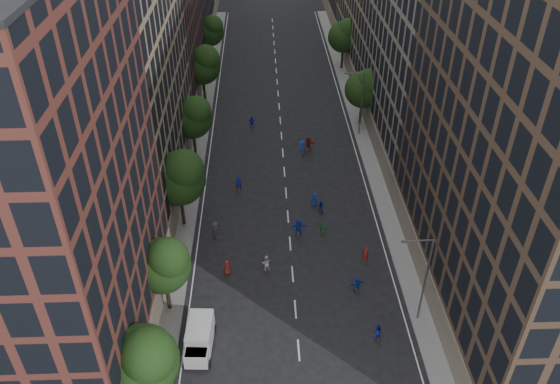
{
  "coord_description": "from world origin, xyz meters",
  "views": [
    {
      "loc": [
        -2.63,
        -20.14,
        36.63
      ],
      "look_at": [
        -0.8,
        28.87,
        2.0
      ],
      "focal_mm": 35.0,
      "sensor_mm": 36.0,
      "label": 1
    }
  ],
  "objects_px": {
    "streetlamp_near": "(423,276)",
    "streetlamp_far": "(360,100)",
    "cargo_van": "(199,338)",
    "skater_2": "(377,332)"
  },
  "relations": [
    {
      "from": "streetlamp_near",
      "to": "streetlamp_far",
      "type": "xyz_separation_m",
      "value": [
        0.0,
        33.0,
        0.0
      ]
    },
    {
      "from": "streetlamp_far",
      "to": "cargo_van",
      "type": "height_order",
      "value": "streetlamp_far"
    },
    {
      "from": "cargo_van",
      "to": "streetlamp_far",
      "type": "bearing_deg",
      "value": 65.87
    },
    {
      "from": "streetlamp_near",
      "to": "streetlamp_far",
      "type": "relative_size",
      "value": 1.0
    },
    {
      "from": "streetlamp_near",
      "to": "skater_2",
      "type": "bearing_deg",
      "value": -151.83
    },
    {
      "from": "cargo_van",
      "to": "skater_2",
      "type": "bearing_deg",
      "value": 5.17
    },
    {
      "from": "streetlamp_near",
      "to": "cargo_van",
      "type": "xyz_separation_m",
      "value": [
        -18.47,
        -2.48,
        -3.9
      ]
    },
    {
      "from": "streetlamp_far",
      "to": "cargo_van",
      "type": "distance_m",
      "value": 40.19
    },
    {
      "from": "cargo_van",
      "to": "skater_2",
      "type": "relative_size",
      "value": 2.82
    },
    {
      "from": "streetlamp_near",
      "to": "cargo_van",
      "type": "bearing_deg",
      "value": -172.35
    }
  ]
}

